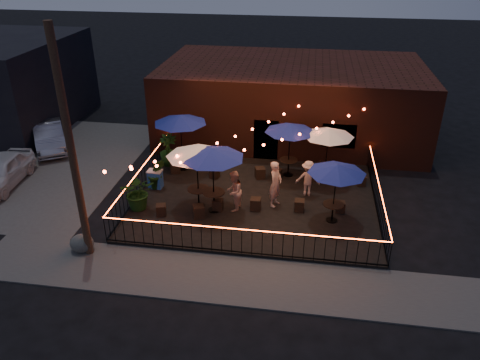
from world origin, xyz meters
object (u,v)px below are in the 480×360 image
object	(u,v)px
cafe_table_0	(196,152)
cooler	(155,179)
cafe_table_2	(213,154)
boulder	(82,243)
cafe_table_3	(290,129)
cafe_table_4	(337,170)
cafe_table_5	(329,133)
cafe_table_1	(180,120)
utility_pole	(71,151)

from	to	relation	value
cafe_table_0	cooler	bearing A→B (deg)	150.00
cafe_table_2	boulder	world-z (taller)	cafe_table_2
cafe_table_3	cafe_table_4	world-z (taller)	cafe_table_3
cafe_table_4	cafe_table_5	distance (m)	3.53
cooler	cafe_table_1	bearing A→B (deg)	73.88
cafe_table_3	boulder	bearing A→B (deg)	-135.10
cafe_table_3	cafe_table_4	bearing A→B (deg)	-62.23
utility_pole	cooler	bearing A→B (deg)	79.57
cafe_table_5	cafe_table_4	bearing A→B (deg)	-85.70
cafe_table_1	utility_pole	bearing A→B (deg)	-103.04
cafe_table_1	boulder	distance (m)	7.43
cafe_table_0	cafe_table_2	bearing A→B (deg)	-17.64
cafe_table_2	cooler	bearing A→B (deg)	152.67
cafe_table_2	cafe_table_3	bearing A→B (deg)	52.68
utility_pole	cafe_table_4	world-z (taller)	utility_pole
utility_pole	cafe_table_1	size ratio (longest dim) A/B	2.94
cafe_table_0	boulder	size ratio (longest dim) A/B	3.20
cafe_table_3	cafe_table_5	world-z (taller)	cafe_table_3
cafe_table_2	cooler	distance (m)	3.92
cafe_table_4	cafe_table_3	bearing A→B (deg)	117.77
cooler	boulder	bearing A→B (deg)	-101.09
cafe_table_0	cooler	world-z (taller)	cafe_table_0
utility_pole	cafe_table_3	xyz separation A→B (m)	(6.63, 7.00, -1.53)
cafe_table_0	cooler	distance (m)	3.30
utility_pole	cafe_table_2	world-z (taller)	utility_pole
cooler	cafe_table_5	bearing A→B (deg)	17.53
cafe_table_2	cafe_table_5	world-z (taller)	cafe_table_2
cafe_table_1	cafe_table_4	world-z (taller)	cafe_table_1
utility_pole	cafe_table_1	world-z (taller)	utility_pole
cooler	boulder	xyz separation A→B (m)	(-1.20, -4.79, -0.23)
cafe_table_1	cafe_table_3	bearing A→B (deg)	1.08
cafe_table_1	cafe_table_5	xyz separation A→B (m)	(6.71, -0.10, -0.21)
cafe_table_2	cafe_table_0	bearing A→B (deg)	162.36
boulder	cafe_table_3	bearing A→B (deg)	44.90
cafe_table_3	cooler	distance (m)	6.39
cafe_table_5	boulder	xyz separation A→B (m)	(-8.62, -6.71, -2.08)
cafe_table_4	cafe_table_5	world-z (taller)	cafe_table_5
cafe_table_3	utility_pole	bearing A→B (deg)	-133.42
cafe_table_2	boulder	size ratio (longest dim) A/B	3.53
cafe_table_2	cooler	size ratio (longest dim) A/B	3.73
cafe_table_1	cafe_table_2	distance (m)	4.20
cafe_table_3	cafe_table_0	bearing A→B (deg)	-135.36
cafe_table_2	cafe_table_5	distance (m)	5.64
boulder	cafe_table_1	bearing A→B (deg)	74.39
cafe_table_0	cafe_table_4	xyz separation A→B (m)	(5.41, -0.29, -0.22)
cafe_table_0	cooler	size ratio (longest dim) A/B	3.37
cafe_table_0	cafe_table_2	xyz separation A→B (m)	(0.69, -0.22, 0.07)
cafe_table_2	cafe_table_4	size ratio (longest dim) A/B	1.27
utility_pole	cafe_table_0	xyz separation A→B (m)	(3.16, 3.58, -1.41)
utility_pole	cafe_table_3	size ratio (longest dim) A/B	2.90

